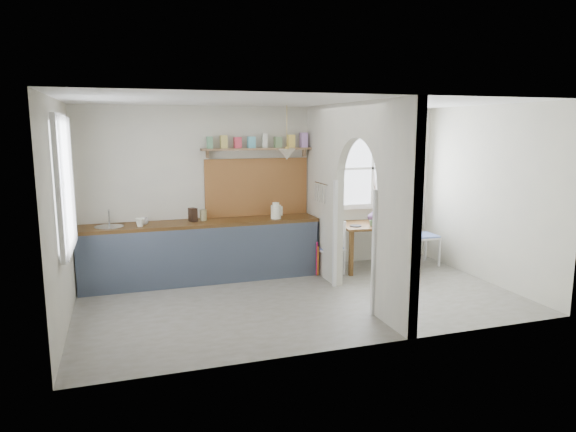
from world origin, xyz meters
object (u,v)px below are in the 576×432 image
object	(u,v)px
dining_table	(376,246)
chair_left	(329,248)
chair_right	(422,235)
kettle	(276,211)
vase	(373,215)

from	to	relation	value
dining_table	chair_left	distance (m)	0.88
chair_left	chair_right	world-z (taller)	chair_right
chair_right	kettle	size ratio (longest dim) A/B	4.02
dining_table	chair_left	world-z (taller)	chair_left
chair_right	vase	xyz separation A→B (m)	(-0.80, 0.22, 0.34)
chair_left	vase	world-z (taller)	vase
chair_left	kettle	xyz separation A→B (m)	(-0.80, 0.19, 0.60)
chair_right	vase	world-z (taller)	chair_right
chair_left	dining_table	bearing A→B (deg)	77.03
chair_right	chair_left	bearing A→B (deg)	93.59
kettle	dining_table	bearing A→B (deg)	-25.04
chair_left	vase	size ratio (longest dim) A/B	4.22
chair_left	kettle	size ratio (longest dim) A/B	3.43
kettle	vase	world-z (taller)	kettle
kettle	vase	distance (m)	1.72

